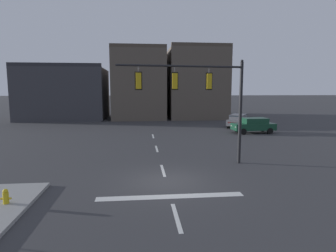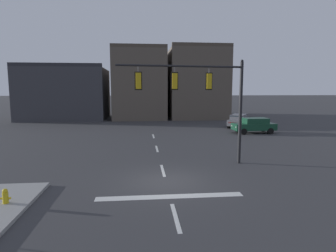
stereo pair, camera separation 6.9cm
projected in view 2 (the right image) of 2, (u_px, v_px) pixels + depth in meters
ground_plane at (166, 182)px, 14.23m from camera, size 400.00×400.00×0.00m
stop_bar_paint at (170, 197)px, 12.26m from camera, size 6.40×0.50×0.01m
lane_centreline at (163, 170)px, 16.20m from camera, size 0.16×26.40×0.01m
signal_mast_near_side at (202, 91)px, 16.74m from camera, size 7.59×1.01×6.40m
car_lot_nearside at (239, 120)px, 34.45m from camera, size 3.92×4.67×1.61m
car_lot_middle at (254, 125)px, 29.94m from camera, size 4.52×2.07×1.61m
fire_hydrant at (6, 199)px, 11.15m from camera, size 0.40×0.30×0.75m
building_row at (141, 87)px, 46.50m from camera, size 31.56×13.53×11.29m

